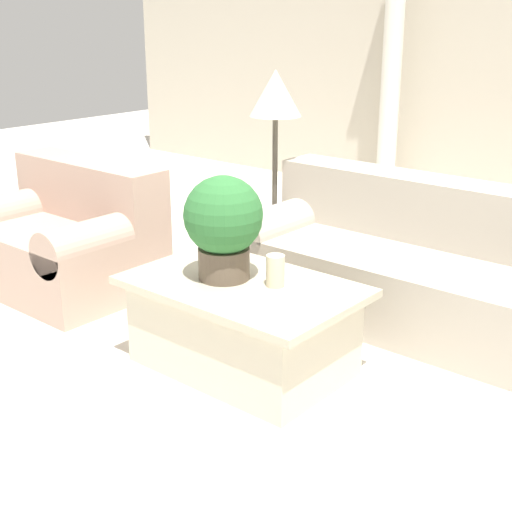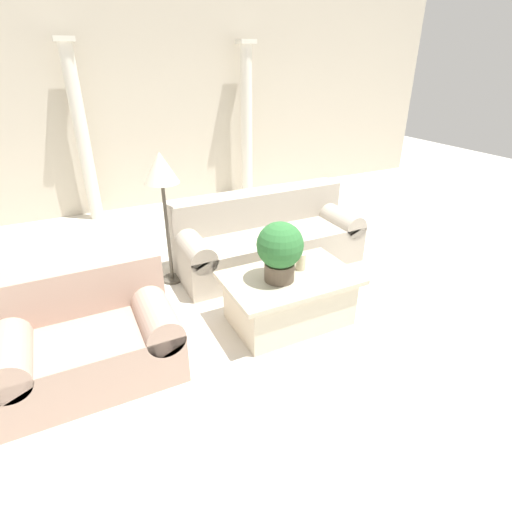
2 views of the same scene
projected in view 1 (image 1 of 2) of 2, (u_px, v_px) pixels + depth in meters
The scene contains 8 objects.
ground_plane at pixel (307, 339), 3.98m from camera, with size 16.00×16.00×0.00m, color silver.
sofa_long at pixel (415, 266), 4.17m from camera, with size 2.10×0.86×0.80m.
loveseat at pixel (65, 237), 4.68m from camera, with size 1.25×0.86×0.80m.
coffee_table at pixel (243, 325), 3.60m from camera, with size 1.15×0.74×0.47m.
potted_plant at pixel (223, 223), 3.49m from camera, with size 0.39×0.39×0.52m.
pillar_candle at pixel (275, 271), 3.46m from camera, with size 0.09×0.09×0.16m.
floor_lamp at pixel (275, 104), 4.62m from camera, with size 0.34×0.34×1.38m.
column_left at pixel (392, 68), 6.59m from camera, with size 0.25×0.25×2.41m.
Camera 1 is at (2.11, -2.94, 1.74)m, focal length 50.00 mm.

